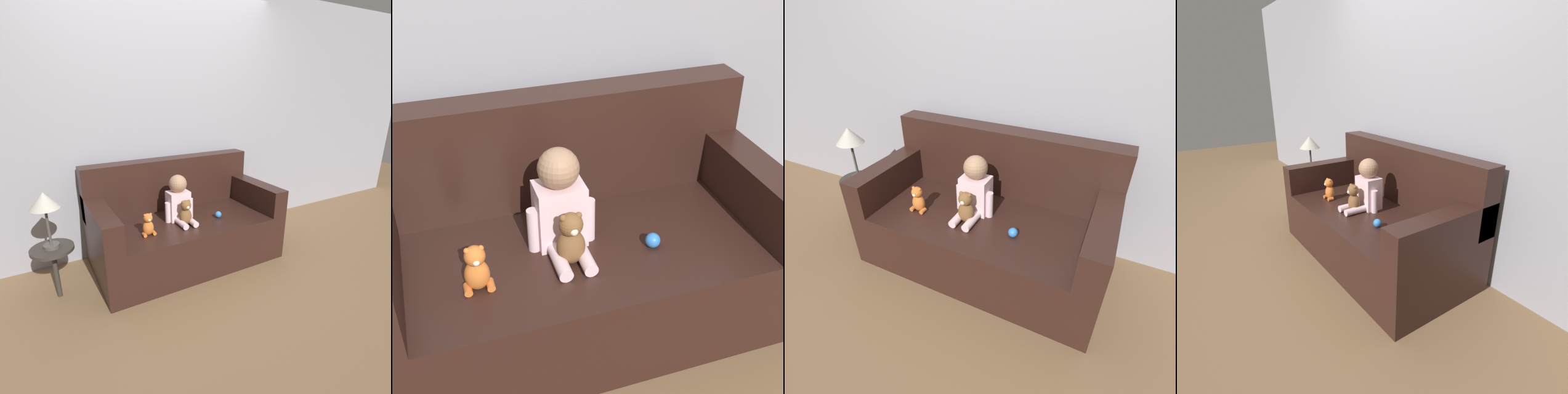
{
  "view_description": "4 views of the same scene",
  "coord_description": "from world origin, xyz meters",
  "views": [
    {
      "loc": [
        -1.24,
        -2.42,
        1.63
      ],
      "look_at": [
        0.1,
        -0.01,
        0.65
      ],
      "focal_mm": 28.0,
      "sensor_mm": 36.0,
      "label": 1
    },
    {
      "loc": [
        -0.54,
        -1.76,
        1.86
      ],
      "look_at": [
        0.05,
        0.01,
        0.64
      ],
      "focal_mm": 50.0,
      "sensor_mm": 36.0,
      "label": 2
    },
    {
      "loc": [
        0.77,
        -1.63,
        1.74
      ],
      "look_at": [
        -0.02,
        -0.02,
        0.59
      ],
      "focal_mm": 28.0,
      "sensor_mm": 36.0,
      "label": 3
    },
    {
      "loc": [
        1.96,
        -1.36,
        1.48
      ],
      "look_at": [
        0.06,
        -0.04,
        0.6
      ],
      "focal_mm": 28.0,
      "sensor_mm": 36.0,
      "label": 4
    }
  ],
  "objects": [
    {
      "name": "ground_plane",
      "position": [
        0.0,
        0.0,
        0.0
      ],
      "size": [
        12.0,
        12.0,
        0.0
      ],
      "primitive_type": "plane",
      "color": "brown"
    },
    {
      "name": "wall_back",
      "position": [
        0.0,
        0.53,
        1.3
      ],
      "size": [
        8.0,
        0.05,
        2.6
      ],
      "color": "#93939E",
      "rests_on": "ground_plane"
    },
    {
      "name": "couch",
      "position": [
        0.0,
        0.06,
        0.34
      ],
      "size": [
        1.75,
        0.88,
        0.97
      ],
      "color": "black",
      "rests_on": "ground_plane"
    },
    {
      "name": "person_baby",
      "position": [
        -0.07,
        -0.0,
        0.64
      ],
      "size": [
        0.29,
        0.34,
        0.43
      ],
      "color": "silver",
      "rests_on": "couch"
    },
    {
      "name": "teddy_bear_brown",
      "position": [
        -0.07,
        -0.14,
        0.57
      ],
      "size": [
        0.12,
        0.11,
        0.24
      ],
      "color": "brown",
      "rests_on": "couch"
    },
    {
      "name": "plush_toy_side",
      "position": [
        -0.44,
        -0.17,
        0.54
      ],
      "size": [
        0.12,
        0.09,
        0.2
      ],
      "color": "orange",
      "rests_on": "couch"
    },
    {
      "name": "toy_ball",
      "position": [
        0.28,
        -0.15,
        0.48
      ],
      "size": [
        0.06,
        0.06,
        0.06
      ],
      "color": "#337FDB",
      "rests_on": "couch"
    }
  ]
}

